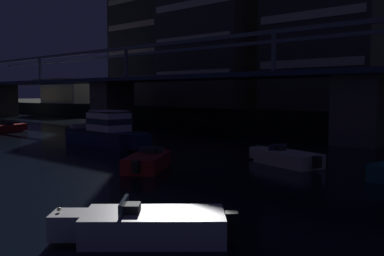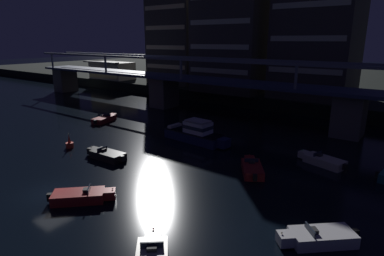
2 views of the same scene
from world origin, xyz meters
The scene contains 10 objects.
far_riverbank centered at (0.00, 80.67, 1.10)m, with size 240.00×80.00×2.20m, color black.
river_bridge centered at (0.00, 32.66, 4.35)m, with size 102.62×6.40×9.38m.
tower_west_low centered at (-25.10, 47.94, 12.95)m, with size 12.25×9.18×21.79m.
tower_west_tall centered at (-8.74, 46.00, 13.42)m, with size 13.73×12.68×22.74m.
waterfront_pavilion centered at (-45.11, 44.57, 4.44)m, with size 12.40×7.40×4.70m.
cabin_cruiser_near_left centered at (1.48, 18.71, 1.05)m, with size 9.27×3.28×2.79m.
speedboat_mid_center centered at (-15.91, 18.44, 0.41)m, with size 2.78×5.18×1.16m.
speedboat_mid_right centered at (16.41, 20.11, 0.41)m, with size 5.17×2.84×1.16m.
speedboat_far_left centered at (19.95, 6.30, 0.41)m, with size 4.49×4.28×1.16m.
speedboat_far_right centered at (11.52, 13.98, 0.41)m, with size 3.79×4.79×1.16m.
Camera 1 is at (28.71, -1.51, 4.11)m, focal length 39.98 mm.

